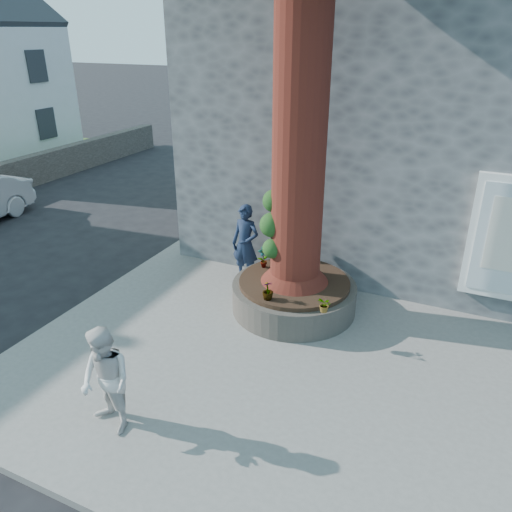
% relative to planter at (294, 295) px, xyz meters
% --- Properties ---
extents(ground, '(120.00, 120.00, 0.00)m').
position_rel_planter_xyz_m(ground, '(-0.80, -2.00, -0.41)').
color(ground, black).
rests_on(ground, ground).
extents(pavement, '(9.00, 8.00, 0.12)m').
position_rel_planter_xyz_m(pavement, '(0.70, -1.00, -0.35)').
color(pavement, slate).
rests_on(pavement, ground).
extents(yellow_line, '(0.10, 30.00, 0.01)m').
position_rel_planter_xyz_m(yellow_line, '(-3.85, -1.00, -0.41)').
color(yellow_line, yellow).
rests_on(yellow_line, ground).
extents(stone_shop, '(10.30, 8.30, 6.30)m').
position_rel_planter_xyz_m(stone_shop, '(1.70, 5.20, 2.75)').
color(stone_shop, '#46484B').
rests_on(stone_shop, ground).
extents(planter, '(2.30, 2.30, 0.60)m').
position_rel_planter_xyz_m(planter, '(0.00, 0.00, 0.00)').
color(planter, black).
rests_on(planter, pavement).
extents(man, '(0.63, 0.44, 1.65)m').
position_rel_planter_xyz_m(man, '(-1.34, 0.68, 0.53)').
color(man, '#131F36').
rests_on(man, pavement).
extents(woman, '(0.87, 0.76, 1.50)m').
position_rel_planter_xyz_m(woman, '(-1.06, -3.89, 0.46)').
color(woman, silver).
rests_on(woman, pavement).
extents(shopping_bag, '(0.21, 0.14, 0.28)m').
position_rel_planter_xyz_m(shopping_bag, '(-1.16, 0.58, -0.15)').
color(shopping_bag, white).
rests_on(shopping_bag, pavement).
extents(plant_a, '(0.25, 0.26, 0.41)m').
position_rel_planter_xyz_m(plant_a, '(-0.75, 0.26, 0.51)').
color(plant_a, gray).
rests_on(plant_a, planter).
extents(plant_b, '(0.33, 0.33, 0.43)m').
position_rel_planter_xyz_m(plant_b, '(-0.02, 0.08, 0.52)').
color(plant_b, gray).
rests_on(plant_b, planter).
extents(plant_c, '(0.27, 0.27, 0.34)m').
position_rel_planter_xyz_m(plant_c, '(-0.16, -0.85, 0.48)').
color(plant_c, gray).
rests_on(plant_c, planter).
extents(plant_d, '(0.32, 0.31, 0.26)m').
position_rel_planter_xyz_m(plant_d, '(0.85, -0.85, 0.44)').
color(plant_d, gray).
rests_on(plant_d, planter).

